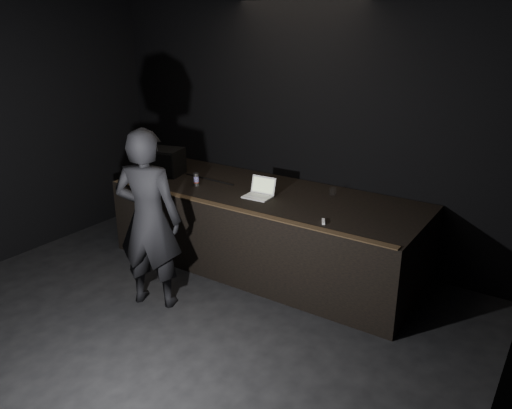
{
  "coord_description": "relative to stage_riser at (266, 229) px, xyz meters",
  "views": [
    {
      "loc": [
        3.22,
        -2.31,
        3.01
      ],
      "look_at": [
        0.14,
        2.3,
        1.0
      ],
      "focal_mm": 35.0,
      "sensor_mm": 36.0,
      "label": 1
    }
  ],
  "objects": [
    {
      "name": "wii_remote",
      "position": [
        1.06,
        -0.51,
        0.51
      ],
      "size": [
        0.09,
        0.13,
        0.03
      ],
      "primitive_type": "cube",
      "rotation": [
        0.0,
        0.0,
        0.49
      ],
      "color": "white",
      "rests_on": "stage_riser"
    },
    {
      "name": "beer_can",
      "position": [
        -0.92,
        -0.26,
        0.58
      ],
      "size": [
        0.07,
        0.07,
        0.17
      ],
      "color": "silver",
      "rests_on": "stage_riser"
    },
    {
      "name": "person",
      "position": [
        -0.55,
        -1.51,
        0.51
      ],
      "size": [
        0.86,
        0.7,
        2.02
      ],
      "primitive_type": "imported",
      "rotation": [
        0.0,
        0.0,
        3.49
      ],
      "color": "black",
      "rests_on": "ground"
    },
    {
      "name": "plastic_cup",
      "position": [
        0.75,
        0.36,
        0.55
      ],
      "size": [
        0.08,
        0.08,
        0.1
      ],
      "primitive_type": "cylinder",
      "color": "white",
      "rests_on": "stage_riser"
    },
    {
      "name": "ground",
      "position": [
        0.0,
        -2.73,
        -0.5
      ],
      "size": [
        7.0,
        7.0,
        0.0
      ],
      "primitive_type": "plane",
      "color": "black",
      "rests_on": "ground"
    },
    {
      "name": "stage_monitor",
      "position": [
        -1.67,
        -0.12,
        0.68
      ],
      "size": [
        0.63,
        0.52,
        0.37
      ],
      "rotation": [
        0.0,
        0.0,
        0.24
      ],
      "color": "black",
      "rests_on": "stage_riser"
    },
    {
      "name": "cable",
      "position": [
        -0.95,
        0.03,
        0.51
      ],
      "size": [
        0.87,
        0.07,
        0.02
      ],
      "primitive_type": "cylinder",
      "rotation": [
        0.0,
        1.57,
        -0.06
      ],
      "color": "black",
      "rests_on": "stage_riser"
    },
    {
      "name": "laptop",
      "position": [
        0.01,
        -0.16,
        0.56
      ],
      "size": [
        0.35,
        0.31,
        0.23
      ],
      "rotation": [
        0.0,
        0.0,
        0.04
      ],
      "color": "silver",
      "rests_on": "stage_riser"
    },
    {
      "name": "stage_riser",
      "position": [
        0.0,
        0.0,
        0.0
      ],
      "size": [
        4.0,
        1.5,
        1.0
      ],
      "primitive_type": "cube",
      "color": "black",
      "rests_on": "ground"
    },
    {
      "name": "riser_lip",
      "position": [
        0.0,
        -0.71,
        0.51
      ],
      "size": [
        3.92,
        0.1,
        0.01
      ],
      "primitive_type": "cube",
      "color": "brown",
      "rests_on": "stage_riser"
    },
    {
      "name": "room_walls",
      "position": [
        0.0,
        -2.73,
        1.52
      ],
      "size": [
        6.1,
        7.1,
        3.52
      ],
      "color": "black",
      "rests_on": "ground"
    }
  ]
}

